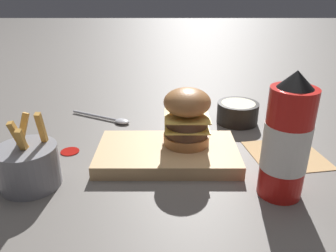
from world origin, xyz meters
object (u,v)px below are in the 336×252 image
Objects in this scene: burger at (187,116)px; spoon at (113,119)px; side_bowl at (238,112)px; ketchup_bottle at (287,142)px; serving_board at (168,153)px; fries_basket at (29,165)px.

burger is 0.70× the size of spoon.
side_bowl is (0.15, 0.18, -0.06)m from burger.
ketchup_bottle is at bearing -87.70° from side_bowl.
serving_board is at bearing 148.53° from ketchup_bottle.
burger is at bearing 27.17° from serving_board.
side_bowl is (-0.01, 0.33, -0.07)m from ketchup_bottle.
side_bowl is at bearing 50.72° from burger.
burger reaches higher than fries_basket.
serving_board is 0.28m from fries_basket.
side_bowl is at bearing 92.30° from ketchup_bottle.
fries_basket is 0.54m from side_bowl.
ketchup_bottle is 0.33m from side_bowl.
ketchup_bottle reaches higher than side_bowl.
side_bowl reaches higher than serving_board.
burger reaches higher than side_bowl.
ketchup_bottle is at bearing -16.61° from spoon.
spoon is at bearing 135.72° from burger.
fries_basket is 0.32m from spoon.
side_bowl is (0.45, 0.30, -0.01)m from fries_basket.
burger is 0.22m from ketchup_bottle.
burger is 0.28m from spoon.
fries_basket reaches higher than serving_board.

